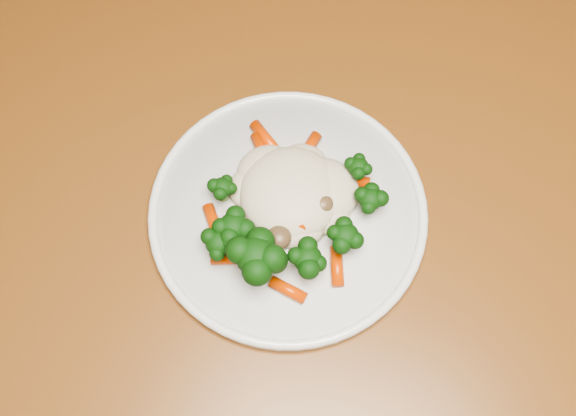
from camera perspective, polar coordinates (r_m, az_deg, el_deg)
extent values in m
plane|color=brown|center=(1.49, -7.27, -7.95)|extent=(3.00, 3.00, 0.00)
cube|color=brown|center=(0.78, 1.93, 3.36)|extent=(1.23, 0.95, 0.04)
cube|color=brown|center=(1.33, -20.78, 7.17)|extent=(0.07, 0.07, 0.71)
cylinder|color=silver|center=(0.72, 0.00, -0.45)|extent=(0.28, 0.28, 0.01)
ellipsoid|color=beige|center=(0.70, 0.24, 1.56)|extent=(0.12, 0.11, 0.05)
ellipsoid|color=black|center=(0.69, -4.27, -1.89)|extent=(0.05, 0.05, 0.04)
ellipsoid|color=black|center=(0.67, -2.48, -4.28)|extent=(0.06, 0.06, 0.06)
ellipsoid|color=black|center=(0.68, 1.53, -4.33)|extent=(0.04, 0.04, 0.04)
ellipsoid|color=black|center=(0.69, 4.48, -2.52)|extent=(0.04, 0.04, 0.04)
ellipsoid|color=black|center=(0.71, 6.46, 0.39)|extent=(0.04, 0.04, 0.03)
ellipsoid|color=black|center=(0.73, 5.53, 2.93)|extent=(0.03, 0.03, 0.03)
ellipsoid|color=black|center=(0.71, -5.13, 1.34)|extent=(0.03, 0.03, 0.03)
ellipsoid|color=black|center=(0.69, -5.40, -3.07)|extent=(0.04, 0.04, 0.04)
ellipsoid|color=black|center=(0.67, -2.13, -4.40)|extent=(0.05, 0.05, 0.05)
cylinder|color=#E14405|center=(0.74, -1.88, 4.25)|extent=(0.04, 0.05, 0.01)
cylinder|color=#E14405|center=(0.74, 1.50, 4.55)|extent=(0.03, 0.04, 0.01)
cylinder|color=#E14405|center=(0.73, 4.76, 2.39)|extent=(0.05, 0.02, 0.01)
cylinder|color=#E14405|center=(0.71, -5.82, -1.41)|extent=(0.03, 0.05, 0.01)
cylinder|color=#E14405|center=(0.70, -4.45, -3.99)|extent=(0.04, 0.02, 0.01)
cylinder|color=#E14405|center=(0.68, 0.01, -6.49)|extent=(0.04, 0.02, 0.01)
cylinder|color=#E14405|center=(0.69, 3.89, -4.61)|extent=(0.02, 0.04, 0.01)
cylinder|color=#E14405|center=(0.70, 1.66, 0.05)|extent=(0.02, 0.05, 0.01)
cylinder|color=#E14405|center=(0.72, -1.15, 2.50)|extent=(0.01, 0.04, 0.01)
cylinder|color=#E14405|center=(0.75, -1.70, 5.44)|extent=(0.04, 0.04, 0.01)
ellipsoid|color=brown|center=(0.71, 0.40, 1.20)|extent=(0.02, 0.02, 0.02)
ellipsoid|color=brown|center=(0.70, 2.74, 0.35)|extent=(0.02, 0.02, 0.02)
ellipsoid|color=brown|center=(0.70, -0.74, 1.04)|extent=(0.02, 0.02, 0.01)
ellipsoid|color=brown|center=(0.69, -0.72, -2.34)|extent=(0.02, 0.02, 0.02)
ellipsoid|color=brown|center=(0.70, 0.75, 0.74)|extent=(0.03, 0.03, 0.02)
cube|color=tan|center=(0.72, 0.10, 3.71)|extent=(0.03, 0.02, 0.01)
cube|color=tan|center=(0.72, 2.25, 3.06)|extent=(0.03, 0.02, 0.01)
cube|color=tan|center=(0.72, -1.23, 3.24)|extent=(0.02, 0.02, 0.01)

